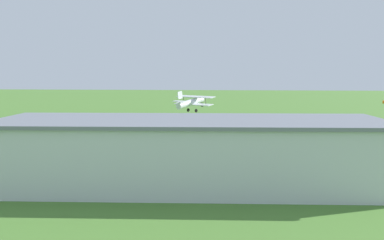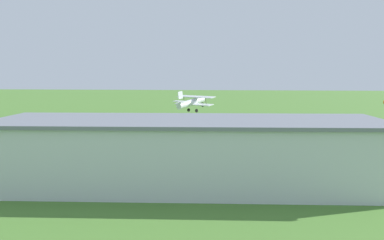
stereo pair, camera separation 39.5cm
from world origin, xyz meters
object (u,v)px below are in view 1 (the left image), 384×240
hangar (190,152)px  person_watching_takeoff (118,144)px  person_near_hangar_door (360,157)px  person_walking_on_apron (352,154)px  car_white (41,151)px  biplane (192,102)px  person_crossing_taxiway (67,145)px  person_by_parked_cars (93,145)px

hangar → person_watching_takeoff: hangar is taller
hangar → person_near_hangar_door: 23.58m
hangar → person_walking_on_apron: hangar is taller
hangar → person_near_hangar_door: size_ratio=24.96×
car_white → person_walking_on_apron: 40.75m
hangar → person_walking_on_apron: (-19.62, -13.46, -2.53)m
person_walking_on_apron → biplane: bearing=-42.4°
person_watching_takeoff → person_walking_on_apron: (-31.67, 4.14, -0.08)m
hangar → car_white: bearing=-29.9°
hangar → biplane: 34.17m
biplane → person_crossing_taxiway: (16.75, 16.83, -5.16)m
person_watching_takeoff → person_walking_on_apron: size_ratio=1.08×
biplane → person_watching_takeoff: biplane is taller
person_watching_takeoff → car_white: bearing=31.1°
person_crossing_taxiway → person_watching_takeoff: bearing=-176.4°
person_walking_on_apron → person_by_parked_cars: 35.81m
car_white → person_crossing_taxiway: bearing=-107.3°
hangar → biplane: bearing=-85.3°
person_watching_takeoff → person_near_hangar_door: person_watching_takeoff is taller
biplane → car_white: bearing=50.0°
hangar → person_near_hangar_door: hangar is taller
car_white → person_by_parked_cars: (-5.18, -5.63, -0.05)m
biplane → person_by_parked_cars: biplane is taller
person_near_hangar_door → person_by_parked_cars: person_by_parked_cars is taller
car_white → person_watching_takeoff: person_watching_takeoff is taller
person_walking_on_apron → person_crossing_taxiway: 39.35m
biplane → car_white: size_ratio=1.73×
person_near_hangar_door → person_crossing_taxiway: 40.10m
person_by_parked_cars → hangar: bearing=131.9°
car_white → person_crossing_taxiway: size_ratio=2.90×
person_watching_takeoff → person_walking_on_apron: bearing=172.6°
hangar → person_by_parked_cars: hangar is taller
person_crossing_taxiway → person_by_parked_cars: 3.69m
car_white → hangar: bearing=150.1°
car_white → person_walking_on_apron: person_walking_on_apron is taller
car_white → person_crossing_taxiway: 5.22m
person_walking_on_apron → person_by_parked_cars: (35.55, -4.31, -0.03)m
person_walking_on_apron → person_crossing_taxiway: size_ratio=1.04×
biplane → person_near_hangar_door: 32.30m
hangar → car_white: 24.48m
biplane → person_watching_takeoff: size_ratio=4.47×
person_walking_on_apron → person_near_hangar_door: size_ratio=1.05×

